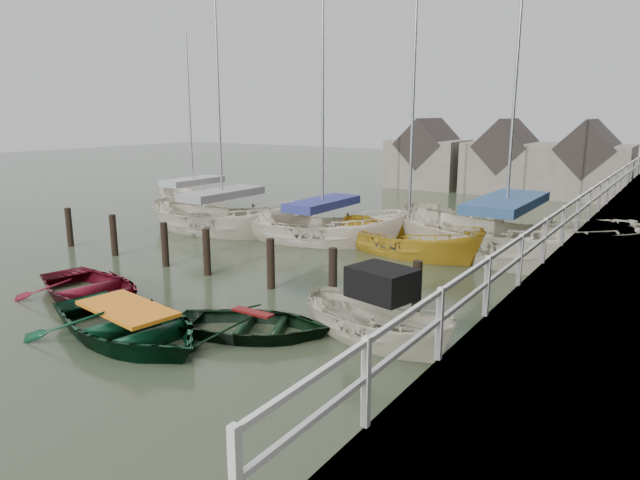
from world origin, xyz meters
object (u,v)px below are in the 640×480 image
Objects in this scene: sailboat_a at (224,231)px; sailboat_d at (503,257)px; sailboat_e at (194,208)px; rowboat_dkgreen at (253,335)px; rowboat_red at (92,300)px; rowboat_green at (129,339)px; sailboat_c at (408,253)px; motorboat at (377,335)px; sailboat_b at (323,240)px.

sailboat_d is at bearing -87.64° from sailboat_a.
sailboat_a is 6.04m from sailboat_e.
rowboat_dkgreen is at bearing -141.31° from sailboat_a.
rowboat_red is 14.16m from sailboat_e.
sailboat_e is (-11.06, 12.73, 0.06)m from rowboat_green.
rowboat_red is at bearing 163.65° from sailboat_c.
rowboat_green is at bearing -117.51° from sailboat_e.
sailboat_a reaches higher than motorboat.
rowboat_red is at bearing 71.84° from rowboat_dkgreen.
sailboat_a is at bearing 70.32° from motorboat.
sailboat_e is (-15.51, 9.89, -0.05)m from motorboat.
sailboat_d is at bearing -24.68° from rowboat_red.
sailboat_c is 0.99× the size of sailboat_e.
motorboat is 9.53m from sailboat_b.
rowboat_dkgreen is 8.65m from sailboat_c.
sailboat_c is at bearing -102.22° from sailboat_b.
sailboat_d reaches higher than sailboat_e.
rowboat_green is 0.42× the size of sailboat_a.
rowboat_green is 0.47× the size of sailboat_e.
sailboat_a reaches higher than rowboat_red.
rowboat_red is 9.05m from sailboat_b.
sailboat_d is (7.60, 10.10, 0.06)m from rowboat_red.
sailboat_c is at bearing -21.44° from rowboat_dkgreen.
sailboat_a is 1.14× the size of sailboat_c.
sailboat_e is (-8.16, 11.58, 0.06)m from rowboat_red.
motorboat reaches higher than rowboat_green.
rowboat_green reaches higher than rowboat_dkgreen.
sailboat_a is at bearing 84.55° from sailboat_b.
sailboat_d is at bearing -94.77° from sailboat_b.
sailboat_a is 0.80× the size of sailboat_d.
sailboat_a is at bearing 106.94° from sailboat_c.
motorboat reaches higher than rowboat_red.
sailboat_e is at bearing 26.09° from rowboat_dkgreen.
rowboat_dkgreen is (4.97, 0.48, 0.00)m from rowboat_red.
sailboat_d is 1.41× the size of sailboat_e.
sailboat_c is at bearing -14.63° from rowboat_red.
motorboat is at bearing -64.80° from rowboat_red.
sailboat_e is (-12.78, 2.45, 0.05)m from sailboat_c.
sailboat_b is 0.81× the size of sailboat_d.
rowboat_dkgreen is 0.32× the size of sailboat_b.
sailboat_d is 15.82m from sailboat_e.
rowboat_green reaches higher than rowboat_red.
rowboat_green is 2.63m from rowboat_dkgreen.
rowboat_red is 1.19× the size of rowboat_dkgreen.
rowboat_red is 7.55m from motorboat.
sailboat_a is at bearing -101.84° from sailboat_e.
rowboat_green is 5.28m from motorboat.
sailboat_b is at bearing -88.05° from sailboat_a.
sailboat_e is at bearing 98.66° from sailboat_d.
sailboat_c is (1.72, 10.27, 0.01)m from rowboat_green.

